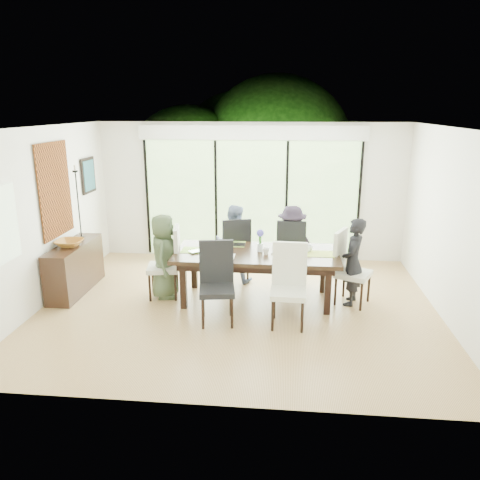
# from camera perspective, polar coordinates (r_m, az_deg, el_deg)

# --- Properties ---
(floor) EXTENTS (6.00, 5.00, 0.01)m
(floor) POSITION_cam_1_polar(r_m,az_deg,el_deg) (7.30, -0.20, -8.15)
(floor) COLOR olive
(floor) RESTS_ON ground
(ceiling) EXTENTS (6.00, 5.00, 0.01)m
(ceiling) POSITION_cam_1_polar(r_m,az_deg,el_deg) (6.67, -0.22, 13.63)
(ceiling) COLOR white
(ceiling) RESTS_ON wall_back
(wall_back) EXTENTS (6.00, 0.02, 2.70)m
(wall_back) POSITION_cam_1_polar(r_m,az_deg,el_deg) (9.30, 1.38, 5.89)
(wall_back) COLOR white
(wall_back) RESTS_ON floor
(wall_front) EXTENTS (6.00, 0.02, 2.70)m
(wall_front) POSITION_cam_1_polar(r_m,az_deg,el_deg) (4.48, -3.50, -5.35)
(wall_front) COLOR beige
(wall_front) RESTS_ON floor
(wall_left) EXTENTS (0.02, 5.00, 2.70)m
(wall_left) POSITION_cam_1_polar(r_m,az_deg,el_deg) (7.76, -22.94, 2.58)
(wall_left) COLOR silver
(wall_left) RESTS_ON floor
(wall_right) EXTENTS (0.02, 5.00, 2.70)m
(wall_right) POSITION_cam_1_polar(r_m,az_deg,el_deg) (7.21, 24.34, 1.48)
(wall_right) COLOR white
(wall_right) RESTS_ON floor
(glass_doors) EXTENTS (4.20, 0.02, 2.30)m
(glass_doors) POSITION_cam_1_polar(r_m,az_deg,el_deg) (9.29, 1.35, 4.93)
(glass_doors) COLOR #598C3F
(glass_doors) RESTS_ON wall_back
(blinds_header) EXTENTS (4.40, 0.06, 0.28)m
(blinds_header) POSITION_cam_1_polar(r_m,az_deg,el_deg) (9.12, 1.40, 12.96)
(blinds_header) COLOR white
(blinds_header) RESTS_ON wall_back
(mullion_a) EXTENTS (0.05, 0.04, 2.30)m
(mullion_a) POSITION_cam_1_polar(r_m,az_deg,el_deg) (9.67, -11.21, 5.06)
(mullion_a) COLOR black
(mullion_a) RESTS_ON wall_back
(mullion_b) EXTENTS (0.05, 0.04, 2.30)m
(mullion_b) POSITION_cam_1_polar(r_m,az_deg,el_deg) (9.36, -2.94, 5.00)
(mullion_b) COLOR black
(mullion_b) RESTS_ON wall_back
(mullion_c) EXTENTS (0.05, 0.04, 2.30)m
(mullion_c) POSITION_cam_1_polar(r_m,az_deg,el_deg) (9.26, 5.69, 4.82)
(mullion_c) COLOR black
(mullion_c) RESTS_ON wall_back
(mullion_d) EXTENTS (0.05, 0.04, 2.30)m
(mullion_d) POSITION_cam_1_polar(r_m,az_deg,el_deg) (9.37, 14.31, 4.53)
(mullion_d) COLOR black
(mullion_d) RESTS_ON wall_back
(deck) EXTENTS (6.00, 1.80, 0.10)m
(deck) POSITION_cam_1_polar(r_m,az_deg,el_deg) (10.49, 1.69, -0.81)
(deck) COLOR brown
(deck) RESTS_ON ground
(rail_top) EXTENTS (6.00, 0.08, 0.06)m
(rail_top) POSITION_cam_1_polar(r_m,az_deg,el_deg) (11.12, 2.01, 3.34)
(rail_top) COLOR brown
(rail_top) RESTS_ON deck
(foliage_left) EXTENTS (3.20, 3.20, 3.20)m
(foliage_left) POSITION_cam_1_polar(r_m,az_deg,el_deg) (12.18, -6.21, 8.61)
(foliage_left) COLOR #14380F
(foliage_left) RESTS_ON ground
(foliage_mid) EXTENTS (4.00, 4.00, 4.00)m
(foliage_mid) POSITION_cam_1_polar(r_m,az_deg,el_deg) (12.49, 4.41, 10.50)
(foliage_mid) COLOR #14380F
(foliage_mid) RESTS_ON ground
(foliage_right) EXTENTS (2.80, 2.80, 2.80)m
(foliage_right) POSITION_cam_1_polar(r_m,az_deg,el_deg) (11.85, 13.06, 7.22)
(foliage_right) COLOR #14380F
(foliage_right) RESTS_ON ground
(foliage_far) EXTENTS (3.60, 3.60, 3.60)m
(foliage_far) POSITION_cam_1_polar(r_m,az_deg,el_deg) (13.26, 0.08, 10.08)
(foliage_far) COLOR #14380F
(foliage_far) RESTS_ON ground
(table_top) EXTENTS (2.54, 1.17, 0.06)m
(table_top) POSITION_cam_1_polar(r_m,az_deg,el_deg) (7.29, 2.03, -1.73)
(table_top) COLOR black
(table_top) RESTS_ON floor
(table_apron) EXTENTS (2.33, 0.95, 0.11)m
(table_apron) POSITION_cam_1_polar(r_m,az_deg,el_deg) (7.32, 2.03, -2.44)
(table_apron) COLOR black
(table_apron) RESTS_ON floor
(table_leg_fl) EXTENTS (0.10, 0.10, 0.73)m
(table_leg_fl) POSITION_cam_1_polar(r_m,az_deg,el_deg) (7.16, -6.92, -5.53)
(table_leg_fl) COLOR black
(table_leg_fl) RESTS_ON floor
(table_leg_fr) EXTENTS (0.10, 0.10, 0.73)m
(table_leg_fr) POSITION_cam_1_polar(r_m,az_deg,el_deg) (7.03, 10.64, -6.11)
(table_leg_fr) COLOR black
(table_leg_fr) RESTS_ON floor
(table_leg_bl) EXTENTS (0.10, 0.10, 0.73)m
(table_leg_bl) POSITION_cam_1_polar(r_m,az_deg,el_deg) (7.95, -5.59, -3.28)
(table_leg_bl) COLOR black
(table_leg_bl) RESTS_ON floor
(table_leg_br) EXTENTS (0.10, 0.10, 0.73)m
(table_leg_br) POSITION_cam_1_polar(r_m,az_deg,el_deg) (7.84, 10.13, -3.76)
(table_leg_br) COLOR black
(table_leg_br) RESTS_ON floor
(chair_left_end) EXTENTS (0.56, 0.56, 1.17)m
(chair_left_end) POSITION_cam_1_polar(r_m,az_deg,el_deg) (7.58, -9.38, -2.67)
(chair_left_end) COLOR beige
(chair_left_end) RESTS_ON floor
(chair_right_end) EXTENTS (0.65, 0.65, 1.17)m
(chair_right_end) POSITION_cam_1_polar(r_m,az_deg,el_deg) (7.41, 13.70, -3.36)
(chair_right_end) COLOR silver
(chair_right_end) RESTS_ON floor
(chair_far_left) EXTENTS (0.62, 0.62, 1.17)m
(chair_far_left) POSITION_cam_1_polar(r_m,az_deg,el_deg) (8.19, -0.74, -1.04)
(chair_far_left) COLOR black
(chair_far_left) RESTS_ON floor
(chair_far_right) EXTENTS (0.51, 0.51, 1.17)m
(chair_far_right) POSITION_cam_1_polar(r_m,az_deg,el_deg) (8.14, 6.28, -1.24)
(chair_far_right) COLOR black
(chair_far_right) RESTS_ON floor
(chair_near_left) EXTENTS (0.56, 0.56, 1.17)m
(chair_near_left) POSITION_cam_1_polar(r_m,az_deg,el_deg) (6.58, -2.84, -5.38)
(chair_near_left) COLOR black
(chair_near_left) RESTS_ON floor
(chair_near_right) EXTENTS (0.50, 0.50, 1.17)m
(chair_near_right) POSITION_cam_1_polar(r_m,az_deg,el_deg) (6.51, 5.94, -5.68)
(chair_near_right) COLOR white
(chair_near_right) RESTS_ON floor
(person_left_end) EXTENTS (0.45, 0.67, 1.37)m
(person_left_end) POSITION_cam_1_polar(r_m,az_deg,el_deg) (7.54, -9.27, -1.95)
(person_left_end) COLOR #415236
(person_left_end) RESTS_ON floor
(person_right_end) EXTENTS (0.55, 0.72, 1.37)m
(person_right_end) POSITION_cam_1_polar(r_m,az_deg,el_deg) (7.37, 13.59, -2.61)
(person_right_end) COLOR black
(person_right_end) RESTS_ON floor
(person_far_left) EXTENTS (0.71, 0.52, 1.37)m
(person_far_left) POSITION_cam_1_polar(r_m,az_deg,el_deg) (8.14, -0.76, -0.40)
(person_far_left) COLOR #8092B9
(person_far_left) RESTS_ON floor
(person_far_right) EXTENTS (0.72, 0.55, 1.37)m
(person_far_right) POSITION_cam_1_polar(r_m,az_deg,el_deg) (8.09, 6.30, -0.60)
(person_far_right) COLOR #241C2A
(person_far_right) RESTS_ON floor
(placemat_left) EXTENTS (0.47, 0.34, 0.01)m
(placemat_left) POSITION_cam_1_polar(r_m,az_deg,el_deg) (7.39, -5.33, -1.24)
(placemat_left) COLOR #85B540
(placemat_left) RESTS_ON table_top
(placemat_right) EXTENTS (0.47, 0.34, 0.01)m
(placemat_right) POSITION_cam_1_polar(r_m,az_deg,el_deg) (7.28, 9.52, -1.67)
(placemat_right) COLOR #A0B340
(placemat_right) RESTS_ON table_top
(placemat_far_l) EXTENTS (0.47, 0.34, 0.01)m
(placemat_far_l) POSITION_cam_1_polar(r_m,az_deg,el_deg) (7.70, -1.12, -0.48)
(placemat_far_l) COLOR #98C646
(placemat_far_l) RESTS_ON table_top
(placemat_far_r) EXTENTS (0.47, 0.34, 0.01)m
(placemat_far_r) POSITION_cam_1_polar(r_m,az_deg,el_deg) (7.65, 6.35, -0.69)
(placemat_far_r) COLOR #A8C546
(placemat_far_r) RESTS_ON table_top
(placemat_paper) EXTENTS (0.47, 0.34, 0.01)m
(placemat_paper) POSITION_cam_1_polar(r_m,az_deg,el_deg) (7.05, -2.59, -2.06)
(placemat_paper) COLOR white
(placemat_paper) RESTS_ON table_top
(tablet_far_l) EXTENTS (0.28, 0.19, 0.01)m
(tablet_far_l) POSITION_cam_1_polar(r_m,az_deg,el_deg) (7.63, -0.41, -0.54)
(tablet_far_l) COLOR black
(tablet_far_l) RESTS_ON table_top
(tablet_far_r) EXTENTS (0.25, 0.18, 0.01)m
(tablet_far_r) POSITION_cam_1_polar(r_m,az_deg,el_deg) (7.60, 5.97, -0.72)
(tablet_far_r) COLOR black
(tablet_far_r) RESTS_ON table_top
(papers) EXTENTS (0.32, 0.23, 0.00)m
(papers) POSITION_cam_1_polar(r_m,az_deg,el_deg) (7.22, 7.56, -1.74)
(papers) COLOR white
(papers) RESTS_ON table_top
(platter_base) EXTENTS (0.28, 0.28, 0.03)m
(platter_base) POSITION_cam_1_polar(r_m,az_deg,el_deg) (7.04, -2.59, -1.94)
(platter_base) COLOR white
(platter_base) RESTS_ON table_top
(platter_snacks) EXTENTS (0.21, 0.21, 0.01)m
(platter_snacks) POSITION_cam_1_polar(r_m,az_deg,el_deg) (7.04, -2.59, -1.79)
(platter_snacks) COLOR orange
(platter_snacks) RESTS_ON table_top
(vase) EXTENTS (0.08, 0.08, 0.13)m
(vase) POSITION_cam_1_polar(r_m,az_deg,el_deg) (7.30, 2.46, -0.91)
(vase) COLOR silver
(vase) RESTS_ON table_top
(hyacinth_stems) EXTENTS (0.04, 0.04, 0.17)m
(hyacinth_stems) POSITION_cam_1_polar(r_m,az_deg,el_deg) (7.27, 2.47, 0.05)
(hyacinth_stems) COLOR #337226
(hyacinth_stems) RESTS_ON table_top
(hyacinth_blooms) EXTENTS (0.12, 0.12, 0.12)m
(hyacinth_blooms) POSITION_cam_1_polar(r_m,az_deg,el_deg) (7.24, 2.48, 0.86)
(hyacinth_blooms) COLOR #554EC3
(hyacinth_blooms) RESTS_ON table_top
(laptop) EXTENTS (0.41, 0.39, 0.03)m
(laptop) POSITION_cam_1_polar(r_m,az_deg,el_deg) (7.28, -4.71, -1.42)
(laptop) COLOR silver
(laptop) RESTS_ON table_top
(cup_a) EXTENTS (0.16, 0.16, 0.10)m
(cup_a) POSITION_cam_1_polar(r_m,az_deg,el_deg) (7.48, -3.24, -0.62)
(cup_a) COLOR white
(cup_a) RESTS_ON table_top
(cup_b) EXTENTS (0.14, 0.14, 0.10)m
(cup_b) POSITION_cam_1_polar(r_m,az_deg,el_deg) (7.16, 3.19, -1.39)
(cup_b) COLOR white
(cup_b) RESTS_ON table_top
(cup_c) EXTENTS (0.15, 0.15, 0.10)m
(cup_c) POSITION_cam_1_polar(r_m,az_deg,el_deg) (7.35, 8.32, -1.05)
(cup_c) COLOR white
(cup_c) RESTS_ON table_top
(book) EXTENTS (0.22, 0.27, 0.02)m
(book) POSITION_cam_1_polar(r_m,az_deg,el_deg) (7.31, 4.02, -1.36)
(book) COLOR white
(book) RESTS_ON table_top
(sideboard) EXTENTS (0.41, 1.44, 0.81)m
(sideboard) POSITION_cam_1_polar(r_m,az_deg,el_deg) (8.21, -19.47, -3.23)
(sideboard) COLOR black
(sideboard) RESTS_ON floor
(bowl) EXTENTS (0.43, 0.43, 0.10)m
(bowl) POSITION_cam_1_polar(r_m,az_deg,el_deg) (8.00, -20.07, -0.35)
(bowl) COLOR #9C6122
(bowl) RESTS_ON sideboard
(candlestick_base) EXTENTS (0.09, 0.09, 0.04)m
(candlestick_base) POSITION_cam_1_polar(r_m,az_deg,el_deg) (8.40, -18.75, 0.28)
(candlestick_base) COLOR black
(candlestick_base) RESTS_ON sideboard
(candlestick_shaft) EXTENTS (0.02, 0.02, 1.13)m
(candlestick_shaft) POSITION_cam_1_polar(r_m,az_deg,el_deg) (8.27, -19.10, 4.07)
(candlestick_shaft) COLOR black
(candlestick_shaft) RESTS_ON sideboard
(candlestick_pan) EXTENTS (0.09, 0.09, 0.03)m
(candlestick_pan) POSITION_cam_1_polar(r_m,az_deg,el_deg) (8.18, -19.46, 7.90)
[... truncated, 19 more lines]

